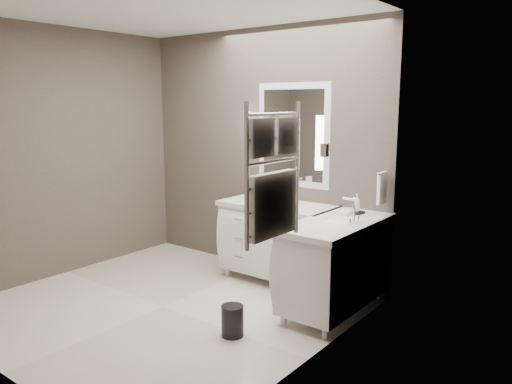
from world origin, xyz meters
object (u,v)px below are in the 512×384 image
Objects in this scene: towel_ladder at (273,182)px; waste_bin at (232,321)px; vanity_back at (278,237)px; vanity_right at (336,260)px.

waste_bin is at bearing 151.85° from towel_ladder.
towel_ladder reaches higher than vanity_back.
vanity_right is (0.88, -0.33, 0.00)m from vanity_back.
waste_bin is at bearing -70.59° from vanity_back.
waste_bin is (-0.65, 0.35, -1.26)m from towel_ladder.
towel_ladder is (0.23, -1.30, 0.91)m from vanity_right.
vanity_back is at bearing 159.62° from vanity_right.
vanity_back and vanity_right have the same top height.
vanity_right is 1.38× the size of towel_ladder.
vanity_back is at bearing 109.41° from waste_bin.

